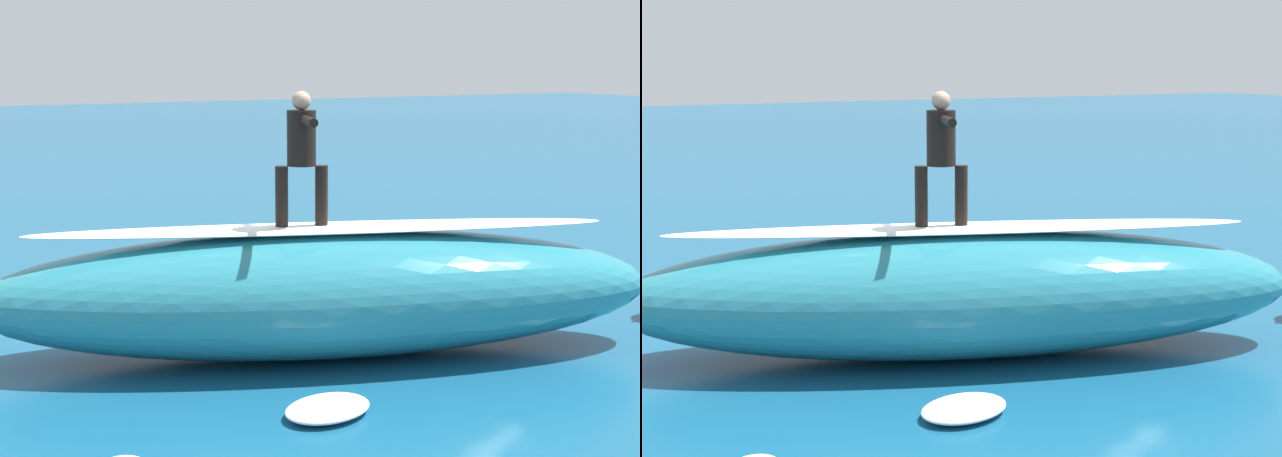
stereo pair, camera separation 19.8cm
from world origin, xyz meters
TOP-DOWN VIEW (x-y plane):
  - ground_plane at (0.00, 0.00)m, footprint 120.00×120.00m
  - wave_crest at (-0.04, 2.03)m, footprint 8.68×4.82m
  - wave_foam_lip at (-0.04, 2.03)m, footprint 7.01×3.03m
  - surfboard_riding at (0.21, 1.95)m, footprint 2.17×1.09m
  - surfer_riding at (0.21, 1.95)m, footprint 0.62×1.50m
  - surfboard_paddling at (-1.95, -1.21)m, footprint 1.51×2.43m
  - surfer_paddling at (-2.00, -1.32)m, footprint 0.88×1.56m
  - foam_patch_mid at (0.90, 3.90)m, footprint 1.17×1.00m
  - foam_patch_far at (-3.00, 0.04)m, footprint 0.66×0.67m

SIDE VIEW (x-z plane):
  - ground_plane at x=0.00m, z-range 0.00..0.00m
  - surfboard_paddling at x=-1.95m, z-range 0.00..0.07m
  - foam_patch_far at x=-3.00m, z-range 0.00..0.15m
  - foam_patch_mid at x=0.90m, z-range 0.00..0.15m
  - surfer_paddling at x=-2.00m, z-range 0.05..0.35m
  - wave_crest at x=-0.04m, z-range 0.00..1.54m
  - surfboard_riding at x=0.21m, z-range 1.54..1.62m
  - wave_foam_lip at x=-0.04m, z-range 1.54..1.62m
  - surfer_riding at x=0.21m, z-range 1.75..3.37m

